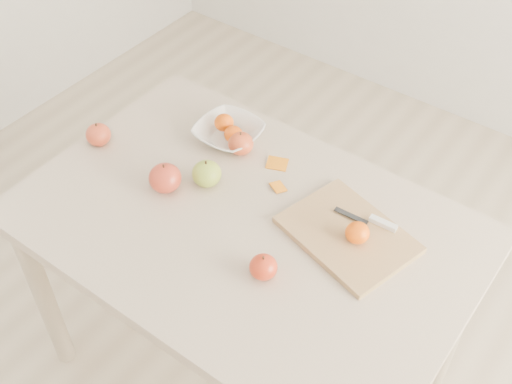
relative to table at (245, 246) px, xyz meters
The scene contains 15 objects.
ground 0.65m from the table, ahead, with size 3.50×3.50×0.00m, color #C6B293.
table is the anchor object (origin of this frame).
cutting_board 0.29m from the table, 25.07° to the left, with size 0.32×0.24×0.02m, color #AC7D56.
board_tangerine 0.33m from the table, 20.84° to the left, with size 0.06×0.06×0.05m, color #E04607.
fruit_bowl 0.36m from the table, 135.30° to the left, with size 0.19×0.19×0.05m, color white.
bowl_tangerine_near 0.39m from the table, 136.94° to the left, with size 0.06×0.06×0.05m, color #D36507.
bowl_tangerine_far 0.34m from the table, 133.36° to the left, with size 0.06×0.06×0.05m, color #E14A07.
orange_peel_a 0.26m from the table, 104.10° to the left, with size 0.06×0.04×0.00m, color orange.
orange_peel_b 0.19m from the table, 90.52° to the left, with size 0.04×0.04×0.00m, color orange.
paring_knife 0.37m from the table, 32.39° to the left, with size 0.17×0.05×0.01m.
apple_green 0.23m from the table, 162.88° to the left, with size 0.08×0.08×0.07m, color olive.
apple_red_a 0.31m from the table, 129.50° to the left, with size 0.08×0.08×0.07m, color #A22317.
apple_red_e 0.23m from the table, 38.53° to the right, with size 0.07×0.07×0.06m, color #921007.
apple_red_d 0.56m from the table, behind, with size 0.07×0.07×0.07m, color #9E2615.
apple_red_b 0.29m from the table, behind, with size 0.09×0.09×0.08m, color maroon.
Camera 1 is at (0.70, -0.90, 2.00)m, focal length 45.00 mm.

